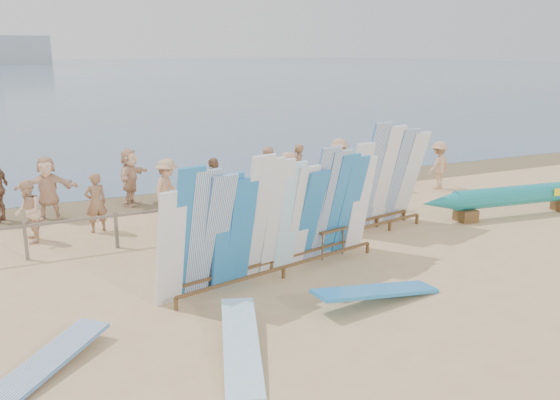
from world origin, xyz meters
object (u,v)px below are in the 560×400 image
beachgoer_10 (380,164)px  beach_chair_left (213,216)px  beachgoer_7 (297,170)px  beachgoer_2 (28,212)px  flat_board_b (241,355)px  stroller (300,201)px  beachgoer_11 (48,188)px  beachgoer_5 (130,177)px  beachgoer_extra_0 (438,165)px  beachgoer_4 (215,189)px  main_surfboard_rack (277,221)px  beachgoer_9 (339,165)px  beachgoer_3 (167,190)px  flat_board_e (40,376)px  beachgoer_8 (270,176)px  side_surfboard_rack (385,181)px  beachgoer_6 (288,181)px  beachgoer_1 (96,203)px  beach_chair_right (265,207)px  outrigger_canoe (518,196)px  vendor_table (326,240)px  flat_board_d (376,302)px

beachgoer_10 → beach_chair_left: bearing=-120.9°
beachgoer_7 → beachgoer_2: 8.24m
flat_board_b → stroller: size_ratio=2.54×
beachgoer_11 → beachgoer_5: bearing=25.9°
beach_chair_left → beachgoer_7: 4.16m
beachgoer_extra_0 → beachgoer_11: bearing=-26.5°
beachgoer_11 → beachgoer_4: bearing=-13.3°
main_surfboard_rack → beachgoer_9: size_ratio=3.03×
flat_board_b → beachgoer_3: 8.01m
flat_board_e → beachgoer_5: size_ratio=1.54×
stroller → beachgoer_8: 1.61m
side_surfboard_rack → beachgoer_11: side_surfboard_rack is taller
flat_board_e → beach_chair_left: (4.75, 6.10, 0.27)m
beachgoer_6 → beachgoer_5: 4.81m
beachgoer_5 → beachgoer_3: bearing=-128.9°
beachgoer_1 → stroller: bearing=162.3°
beach_chair_right → beachgoer_1: (-4.57, 0.43, 0.54)m
beach_chair_left → beachgoer_5: size_ratio=0.53×
beachgoer_11 → beachgoer_2: (-0.60, -1.91, -0.11)m
beachgoer_2 → beachgoer_extra_0: 12.88m
flat_board_b → beachgoer_2: bearing=128.6°
outrigger_canoe → flat_board_e: (-12.93, -3.40, -0.57)m
beachgoer_11 → vendor_table: bearing=-35.1°
stroller → beachgoer_6: 0.78m
beachgoer_3 → beachgoer_5: bearing=58.6°
beach_chair_right → beachgoer_extra_0: bearing=6.3°
side_surfboard_rack → flat_board_d: 4.95m
beachgoer_2 → beachgoer_6: bearing=91.3°
beach_chair_right → beachgoer_5: bearing=140.4°
beachgoer_7 → beachgoer_10: size_ratio=0.95×
flat_board_b → beachgoer_3: bearing=102.0°
beachgoer_4 → beach_chair_right: bearing=133.1°
vendor_table → beachgoer_7: bearing=55.2°
beachgoer_3 → beachgoer_extra_0: beachgoer_3 is taller
stroller → beachgoer_2: beachgoer_2 is taller
stroller → beachgoer_2: 7.17m
flat_board_e → beachgoer_2: size_ratio=1.72×
flat_board_b → beachgoer_5: bearing=106.9°
main_surfboard_rack → beachgoer_10: bearing=27.7°
beachgoer_9 → beachgoer_11: bearing=101.5°
beachgoer_9 → beachgoer_10: size_ratio=1.00×
beach_chair_right → beachgoer_11: (-5.60, 2.15, 0.65)m
beachgoer_extra_0 → side_surfboard_rack: bearing=16.3°
vendor_table → beachgoer_6: beachgoer_6 is taller
side_surfboard_rack → stroller: bearing=112.6°
beachgoer_8 → stroller: bearing=-73.0°
outrigger_canoe → beachgoer_1: beachgoer_1 is taller
flat_board_d → beachgoer_11: size_ratio=1.50×
flat_board_d → outrigger_canoe: bearing=-69.6°
flat_board_d → beachgoer_3: size_ratio=1.57×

